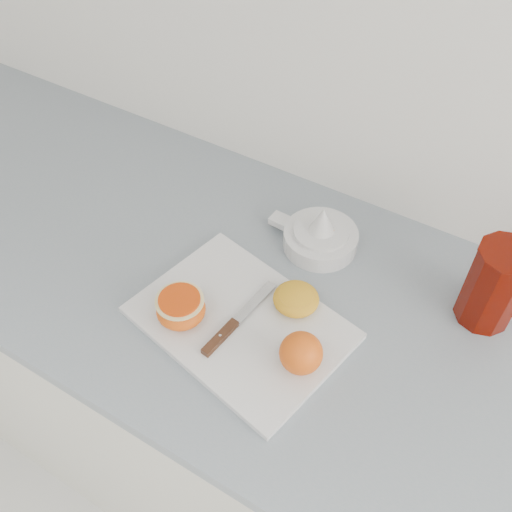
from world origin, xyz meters
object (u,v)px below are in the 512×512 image
at_px(half_orange, 181,308).
at_px(citrus_juicer, 320,235).
at_px(cutting_board, 240,323).
at_px(red_tumbler, 493,288).
at_px(counter, 308,434).

xyz_separation_m(half_orange, citrus_juicer, (0.11, 0.27, -0.01)).
bearing_deg(cutting_board, half_orange, -152.44).
bearing_deg(red_tumbler, half_orange, -147.11).
height_order(counter, half_orange, half_orange).
bearing_deg(counter, cutting_board, -143.27).
xyz_separation_m(counter, red_tumbler, (0.22, 0.14, 0.51)).
height_order(counter, red_tumbler, red_tumbler).
bearing_deg(half_orange, cutting_board, 27.56).
xyz_separation_m(counter, citrus_juicer, (-0.09, 0.14, 0.47)).
xyz_separation_m(cutting_board, citrus_juicer, (0.03, 0.23, 0.02)).
bearing_deg(cutting_board, citrus_juicer, 82.82).
relative_size(cutting_board, half_orange, 4.16).
distance_m(cutting_board, citrus_juicer, 0.23).
bearing_deg(cutting_board, red_tumbler, 34.16).
relative_size(citrus_juicer, red_tumbler, 1.14).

